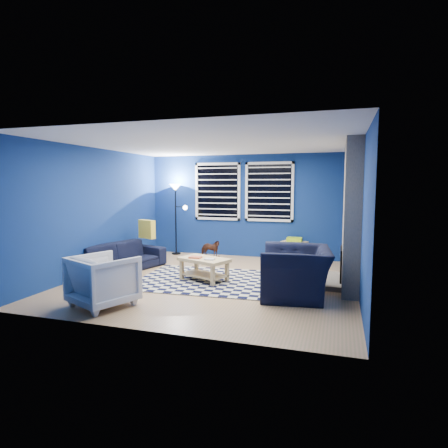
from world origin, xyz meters
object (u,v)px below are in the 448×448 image
tv (353,202)px  cabinet (294,251)px  rocking_horse (210,249)px  coffee_table (204,264)px  sofa (121,257)px  floor_lamp (176,197)px  armchair_big (296,272)px  armchair_bent (103,280)px

tv → cabinet: 1.72m
rocking_horse → coffee_table: bearing=-159.0°
sofa → floor_lamp: bearing=7.1°
tv → coffee_table: 3.52m
cabinet → tv: bearing=4.5°
coffee_table → tv: bearing=38.2°
tv → sofa: size_ratio=0.51×
tv → rocking_horse: 3.33m
armchair_big → floor_lamp: floor_lamp is taller
tv → armchair_big: bearing=-109.8°
rocking_horse → tv: bearing=-79.3°
sofa → armchair_bent: armchair_bent is taller
sofa → cabinet: bearing=-41.9°
rocking_horse → cabinet: size_ratio=0.80×
sofa → armchair_big: armchair_big is taller
armchair_big → rocking_horse: (-2.22, 2.22, -0.11)m
armchair_bent → cabinet: (2.29, 4.08, -0.13)m
tv → rocking_horse: (-3.13, -0.29, -1.12)m
cabinet → floor_lamp: 3.21m
sofa → floor_lamp: size_ratio=1.09×
coffee_table → floor_lamp: bearing=124.6°
armchair_bent → rocking_horse: armchair_bent is taller
armchair_bent → floor_lamp: (-0.68, 4.07, 1.09)m
armchair_bent → coffee_table: bearing=-94.1°
rocking_horse → coffee_table: rocking_horse is taller
armchair_bent → cabinet: armchair_bent is taller
armchair_big → coffee_table: armchair_big is taller
coffee_table → cabinet: (1.37, 2.32, -0.07)m
rocking_horse → coffee_table: (0.50, -1.78, 0.03)m
tv → armchair_big: size_ratio=0.83×
armchair_big → floor_lamp: (-3.32, 2.76, 1.07)m
floor_lamp → sofa: bearing=-98.9°
armchair_big → cabinet: 2.79m
sofa → coffee_table: (1.92, -0.26, 0.03)m
armchair_bent → coffee_table: (0.92, 1.76, -0.07)m
armchair_bent → floor_lamp: floor_lamp is taller
floor_lamp → cabinet: bearing=0.1°
armchair_big → coffee_table: bearing=-111.5°
coffee_table → floor_lamp: 3.04m
coffee_table → armchair_big: bearing=-14.4°
armchair_bent → cabinet: 4.68m
armchair_bent → floor_lamp: 4.27m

